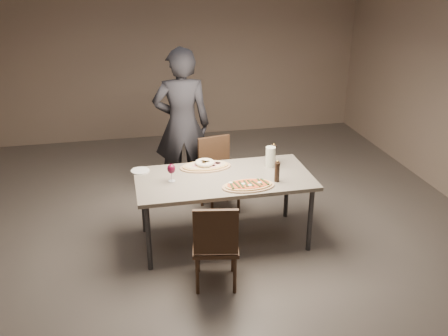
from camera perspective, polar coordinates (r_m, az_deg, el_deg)
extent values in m
plane|color=#5A534E|center=(5.45, 0.00, -8.22)|extent=(7.00, 7.00, 0.00)
plane|color=gray|center=(8.23, -5.29, 13.09)|extent=(6.00, 0.00, 6.00)
cube|color=gray|center=(5.11, 0.00, -1.24)|extent=(1.80, 0.90, 0.04)
cylinder|color=#333335|center=(4.87, -8.63, -7.88)|extent=(0.05, 0.05, 0.71)
cylinder|color=#333335|center=(5.19, 9.82, -5.86)|extent=(0.05, 0.05, 0.71)
cylinder|color=#333335|center=(5.51, -9.20, -3.95)|extent=(0.05, 0.05, 0.71)
cylinder|color=#333335|center=(5.80, 7.17, -2.39)|extent=(0.05, 0.05, 0.71)
ellipsoid|color=white|center=(4.87, 2.22, -1.77)|extent=(0.05, 0.05, 0.01)
ellipsoid|color=white|center=(4.89, 0.75, -1.65)|extent=(0.05, 0.05, 0.01)
ellipsoid|color=white|center=(4.90, 4.09, -1.62)|extent=(0.05, 0.05, 0.01)
ellipsoid|color=white|center=(4.85, 2.99, -1.92)|extent=(0.05, 0.05, 0.01)
cube|color=#243114|center=(4.83, 0.88, -1.99)|extent=(0.02, 0.15, 0.01)
cube|color=#243114|center=(4.85, 1.43, -1.91)|extent=(0.05, 0.15, 0.01)
cube|color=#243114|center=(4.85, 2.00, -1.89)|extent=(0.03, 0.15, 0.01)
cube|color=#243114|center=(4.87, 2.52, -1.79)|extent=(0.02, 0.15, 0.01)
cube|color=#243114|center=(4.89, 3.07, -1.73)|extent=(0.04, 0.15, 0.01)
cube|color=#243114|center=(4.88, 3.68, -1.78)|extent=(0.07, 0.15, 0.01)
cube|color=#243114|center=(4.92, 4.13, -1.58)|extent=(0.02, 0.15, 0.01)
cube|color=#243114|center=(4.93, 4.68, -1.56)|extent=(0.06, 0.15, 0.01)
cylinder|color=pink|center=(5.29, -3.29, 0.27)|extent=(0.06, 0.06, 0.00)
cylinder|color=pink|center=(5.29, -2.21, 0.30)|extent=(0.06, 0.06, 0.00)
cylinder|color=pink|center=(5.27, -1.30, 0.21)|extent=(0.06, 0.06, 0.00)
cylinder|color=pink|center=(5.35, -1.00, 0.61)|extent=(0.06, 0.06, 0.00)
cylinder|color=pink|center=(5.29, -1.23, 0.33)|extent=(0.06, 0.06, 0.00)
cylinder|color=pink|center=(5.34, -0.66, 0.53)|extent=(0.06, 0.06, 0.00)
cylinder|color=pink|center=(5.26, -2.43, 0.17)|extent=(0.06, 0.06, 0.00)
cylinder|color=pink|center=(5.35, -0.70, 0.58)|extent=(0.06, 0.06, 0.00)
cylinder|color=beige|center=(5.31, -2.21, 0.40)|extent=(0.18, 0.18, 0.07)
torus|color=beige|center=(5.30, -2.21, 0.64)|extent=(0.21, 0.21, 0.03)
cube|color=#A97D45|center=(5.31, -1.95, 0.56)|extent=(0.05, 0.05, 0.04)
cube|color=#A97D45|center=(5.33, -2.38, 0.62)|extent=(0.07, 0.07, 0.04)
cube|color=#A97D45|center=(5.29, -2.30, 0.44)|extent=(0.06, 0.07, 0.04)
cylinder|color=white|center=(5.40, -1.04, 0.47)|extent=(0.12, 0.12, 0.01)
cylinder|color=gold|center=(5.40, -1.04, 0.51)|extent=(0.08, 0.08, 0.00)
cylinder|color=black|center=(5.45, 5.66, 1.51)|extent=(0.05, 0.05, 0.18)
cylinder|color=black|center=(5.41, 5.70, 2.48)|extent=(0.06, 0.06, 0.02)
sphere|color=gold|center=(5.41, 5.71, 2.69)|extent=(0.02, 0.02, 0.02)
cylinder|color=black|center=(5.00, 6.08, -0.56)|extent=(0.05, 0.05, 0.18)
cylinder|color=black|center=(4.95, 6.13, 0.52)|extent=(0.06, 0.06, 0.02)
sphere|color=gold|center=(4.95, 6.14, 0.75)|extent=(0.02, 0.02, 0.02)
cylinder|color=silver|center=(5.34, 5.33, 1.29)|extent=(0.10, 0.10, 0.22)
cylinder|color=silver|center=(5.03, -5.98, -1.49)|extent=(0.07, 0.07, 0.01)
cylinder|color=silver|center=(5.01, -6.00, -1.00)|extent=(0.01, 0.01, 0.09)
ellipsoid|color=#4F0B22|center=(4.98, -6.05, -0.10)|extent=(0.08, 0.08, 0.10)
cylinder|color=white|center=(5.30, -9.56, -0.31)|extent=(0.19, 0.19, 0.01)
cube|color=#3A2618|center=(4.61, -0.97, -8.83)|extent=(0.48, 0.48, 0.04)
cylinder|color=#3A2618|center=(4.59, -3.06, -12.20)|extent=(0.03, 0.03, 0.38)
cylinder|color=#3A2618|center=(4.59, 1.23, -12.13)|extent=(0.03, 0.03, 0.38)
cylinder|color=#3A2618|center=(4.86, -3.00, -9.89)|extent=(0.03, 0.03, 0.38)
cylinder|color=#3A2618|center=(4.87, 1.02, -9.83)|extent=(0.03, 0.03, 0.38)
cube|color=#3A2618|center=(4.32, -0.95, -7.32)|extent=(0.39, 0.11, 0.43)
cube|color=#3A2618|center=(5.89, -0.47, -1.25)|extent=(0.48, 0.48, 0.04)
cylinder|color=#3A2618|center=(6.18, 0.39, -2.18)|extent=(0.03, 0.03, 0.38)
cylinder|color=#3A2618|center=(6.07, -2.54, -2.71)|extent=(0.03, 0.03, 0.38)
cylinder|color=#3A2618|center=(5.90, 1.68, -3.48)|extent=(0.03, 0.03, 0.38)
cylinder|color=#3A2618|center=(5.78, -1.37, -4.07)|extent=(0.03, 0.03, 0.38)
cube|color=#3A2618|center=(5.95, -1.16, 1.66)|extent=(0.39, 0.11, 0.43)
imported|color=black|center=(6.06, -4.82, 4.89)|extent=(0.72, 0.51, 1.89)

